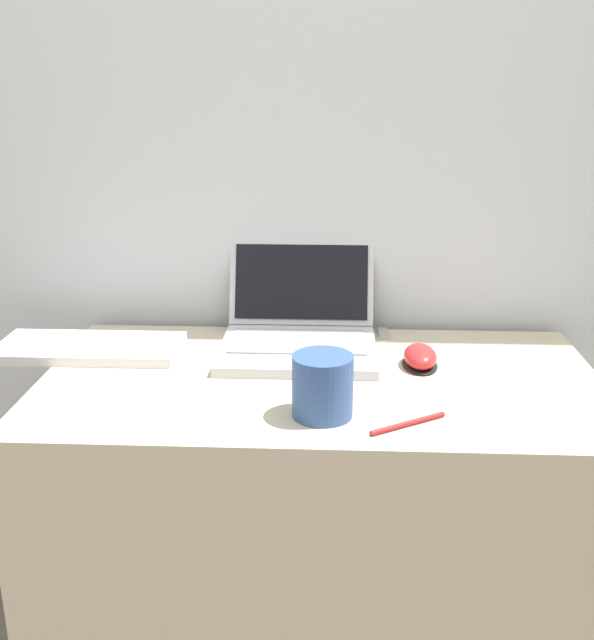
{
  "coord_description": "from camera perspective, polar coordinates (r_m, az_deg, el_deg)",
  "views": [
    {
      "loc": [
        0.02,
        -1.01,
        1.27
      ],
      "look_at": [
        -0.05,
        0.36,
        0.82
      ],
      "focal_mm": 42.0,
      "sensor_mm": 36.0,
      "label": 1
    }
  ],
  "objects": [
    {
      "name": "drink_cup",
      "position": [
        1.23,
        1.96,
        -4.97
      ],
      "size": [
        0.1,
        0.1,
        0.11
      ],
      "color": "#33518C",
      "rests_on": "desk"
    },
    {
      "name": "external_keyboard",
      "position": [
        1.58,
        -15.54,
        -2.06
      ],
      "size": [
        0.37,
        0.17,
        0.02
      ],
      "color": "silver",
      "rests_on": "desk"
    },
    {
      "name": "pen",
      "position": [
        1.23,
        8.46,
        -7.81
      ],
      "size": [
        0.13,
        0.08,
        0.01
      ],
      "color": "#A51E1E",
      "rests_on": "desk"
    },
    {
      "name": "computer_mouse",
      "position": [
        1.47,
        9.36,
        -2.83
      ],
      "size": [
        0.07,
        0.11,
        0.04
      ],
      "color": "black",
      "rests_on": "desk"
    },
    {
      "name": "desk",
      "position": [
        1.58,
        1.68,
        -16.72
      ],
      "size": [
        1.05,
        0.57,
        0.73
      ],
      "color": "beige",
      "rests_on": "ground_plane"
    },
    {
      "name": "wall_back",
      "position": [
        1.62,
        2.22,
        17.35
      ],
      "size": [
        7.0,
        0.04,
        2.5
      ],
      "color": "silver",
      "rests_on": "ground_plane"
    },
    {
      "name": "usb_stick",
      "position": [
        1.64,
        6.57,
        -1.03
      ],
      "size": [
        0.02,
        0.06,
        0.01
      ],
      "color": "#99999E",
      "rests_on": "desk"
    },
    {
      "name": "laptop",
      "position": [
        1.56,
        0.18,
        -0.0
      ],
      "size": [
        0.31,
        0.36,
        0.25
      ],
      "color": "silver",
      "rests_on": "desk"
    }
  ]
}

